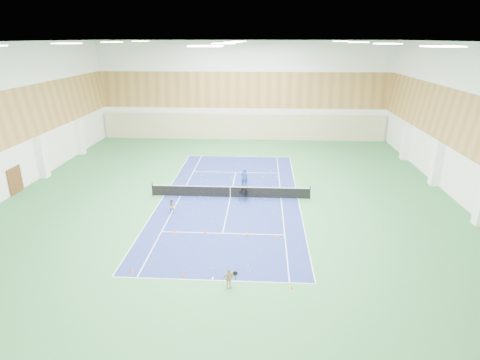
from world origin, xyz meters
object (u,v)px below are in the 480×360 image
tennis_net (230,191)px  child_apron (228,278)px  coach (244,178)px  child_court (172,206)px  ball_cart (243,195)px

tennis_net → child_apron: size_ratio=11.45×
coach → child_apron: coach is taller
tennis_net → coach: coach is taller
tennis_net → coach: bearing=68.3°
child_court → child_apron: (4.93, -9.04, -0.03)m
ball_cart → tennis_net: bearing=165.3°
tennis_net → coach: 2.74m
child_court → child_apron: size_ratio=1.05×
child_apron → ball_cart: (0.16, 11.87, -0.10)m
child_court → child_apron: child_court is taller
child_court → ball_cart: child_court is taller
coach → ball_cart: size_ratio=1.82×
child_apron → child_court: bearing=94.9°
tennis_net → child_court: bearing=-139.4°
tennis_net → child_apron: child_apron is taller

